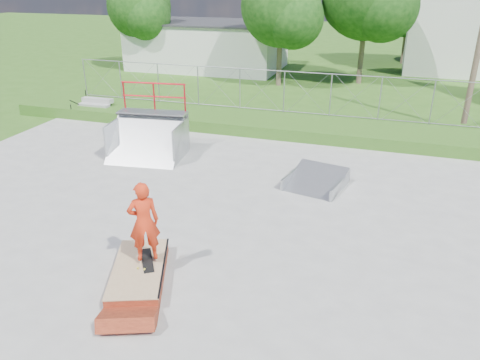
# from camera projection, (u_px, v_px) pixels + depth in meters

# --- Properties ---
(ground) EXTENTS (120.00, 120.00, 0.00)m
(ground) POSITION_uv_depth(u_px,v_px,m) (187.00, 241.00, 11.56)
(ground) COLOR #335F1B
(ground) RESTS_ON ground
(concrete_pad) EXTENTS (20.00, 16.00, 0.04)m
(concrete_pad) POSITION_uv_depth(u_px,v_px,m) (187.00, 240.00, 11.55)
(concrete_pad) COLOR gray
(concrete_pad) RESTS_ON ground
(grass_berm) EXTENTS (24.00, 3.00, 0.50)m
(grass_berm) POSITION_uv_depth(u_px,v_px,m) (278.00, 124.00, 19.74)
(grass_berm) COLOR #335F1B
(grass_berm) RESTS_ON ground
(grind_box) EXTENTS (1.81, 2.47, 0.33)m
(grind_box) POSITION_uv_depth(u_px,v_px,m) (139.00, 273.00, 10.03)
(grind_box) COLOR maroon
(grind_box) RESTS_ON concrete_pad
(quarter_pipe) EXTENTS (2.74, 2.40, 2.50)m
(quarter_pipe) POSITION_uv_depth(u_px,v_px,m) (146.00, 124.00, 16.28)
(quarter_pipe) COLOR #A2A5AA
(quarter_pipe) RESTS_ON concrete_pad
(flat_bank_ramp) EXTENTS (1.94, 2.02, 0.49)m
(flat_bank_ramp) POSITION_uv_depth(u_px,v_px,m) (316.00, 180.00, 14.35)
(flat_bank_ramp) COLOR #A2A5AA
(flat_bank_ramp) RESTS_ON concrete_pad
(skateboard) EXTENTS (0.62, 0.79, 0.13)m
(skateboard) POSITION_uv_depth(u_px,v_px,m) (147.00, 261.00, 10.08)
(skateboard) COLOR black
(skateboard) RESTS_ON grind_box
(skater) EXTENTS (0.78, 0.71, 1.78)m
(skater) POSITION_uv_depth(u_px,v_px,m) (144.00, 225.00, 9.72)
(skater) COLOR red
(skater) RESTS_ON grind_box
(concrete_stairs) EXTENTS (1.50, 1.60, 0.80)m
(concrete_stairs) POSITION_uv_depth(u_px,v_px,m) (93.00, 109.00, 21.36)
(concrete_stairs) COLOR gray
(concrete_stairs) RESTS_ON ground
(chain_link_fence) EXTENTS (20.00, 0.06, 1.80)m
(chain_link_fence) POSITION_uv_depth(u_px,v_px,m) (284.00, 92.00, 20.15)
(chain_link_fence) COLOR gray
(chain_link_fence) RESTS_ON grass_berm
(utility_building_flat) EXTENTS (10.00, 6.00, 3.00)m
(utility_building_flat) POSITION_uv_depth(u_px,v_px,m) (208.00, 46.00, 32.36)
(utility_building_flat) COLOR silver
(utility_building_flat) RESTS_ON ground
(gable_house) EXTENTS (8.40, 6.08, 8.94)m
(gable_house) POSITION_uv_depth(u_px,v_px,m) (475.00, 12.00, 30.16)
(gable_house) COLOR silver
(gable_house) RESTS_ON ground
(tree_left_near) EXTENTS (4.76, 4.48, 6.65)m
(tree_left_near) POSITION_uv_depth(u_px,v_px,m) (285.00, 10.00, 25.88)
(tree_left_near) COLOR brown
(tree_left_near) RESTS_ON ground
(tree_left_far) EXTENTS (4.42, 4.16, 6.18)m
(tree_left_far) POSITION_uv_depth(u_px,v_px,m) (141.00, 9.00, 30.55)
(tree_left_far) COLOR brown
(tree_left_far) RESTS_ON ground
(tree_back_mid) EXTENTS (4.08, 3.84, 5.70)m
(tree_back_mid) POSITION_uv_depth(u_px,v_px,m) (412.00, 12.00, 32.92)
(tree_back_mid) COLOR brown
(tree_back_mid) RESTS_ON ground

